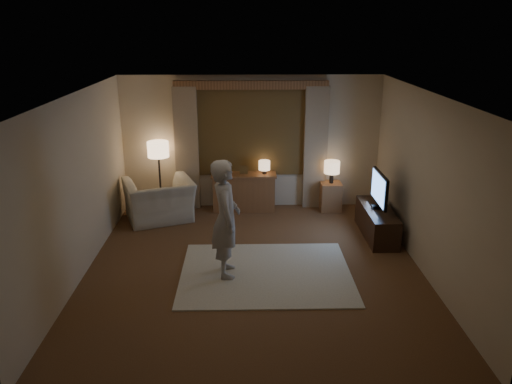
{
  "coord_description": "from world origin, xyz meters",
  "views": [
    {
      "loc": [
        -0.12,
        -6.77,
        3.52
      ],
      "look_at": [
        0.05,
        0.6,
        1.01
      ],
      "focal_mm": 35.0,
      "sensor_mm": 36.0,
      "label": 1
    }
  ],
  "objects_px": {
    "person": "(226,219)",
    "sideboard": "(244,193)",
    "side_table": "(330,196)",
    "tv_stand": "(377,222)",
    "armchair": "(159,200)"
  },
  "relations": [
    {
      "from": "armchair",
      "to": "tv_stand",
      "type": "height_order",
      "value": "armchair"
    },
    {
      "from": "sideboard",
      "to": "tv_stand",
      "type": "relative_size",
      "value": 0.86
    },
    {
      "from": "sideboard",
      "to": "armchair",
      "type": "relative_size",
      "value": 1.0
    },
    {
      "from": "sideboard",
      "to": "armchair",
      "type": "bearing_deg",
      "value": -162.2
    },
    {
      "from": "armchair",
      "to": "tv_stand",
      "type": "relative_size",
      "value": 0.85
    },
    {
      "from": "sideboard",
      "to": "person",
      "type": "xyz_separation_m",
      "value": [
        -0.25,
        -2.69,
        0.54
      ]
    },
    {
      "from": "sideboard",
      "to": "person",
      "type": "relative_size",
      "value": 0.69
    },
    {
      "from": "side_table",
      "to": "person",
      "type": "bearing_deg",
      "value": -126.53
    },
    {
      "from": "tv_stand",
      "to": "sideboard",
      "type": "bearing_deg",
      "value": 150.02
    },
    {
      "from": "armchair",
      "to": "side_table",
      "type": "bearing_deg",
      "value": 166.85
    },
    {
      "from": "side_table",
      "to": "tv_stand",
      "type": "distance_m",
      "value": 1.41
    },
    {
      "from": "side_table",
      "to": "tv_stand",
      "type": "bearing_deg",
      "value": -64.96
    },
    {
      "from": "tv_stand",
      "to": "side_table",
      "type": "bearing_deg",
      "value": 115.04
    },
    {
      "from": "person",
      "to": "sideboard",
      "type": "bearing_deg",
      "value": -10.0
    },
    {
      "from": "sideboard",
      "to": "tv_stand",
      "type": "distance_m",
      "value": 2.66
    }
  ]
}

